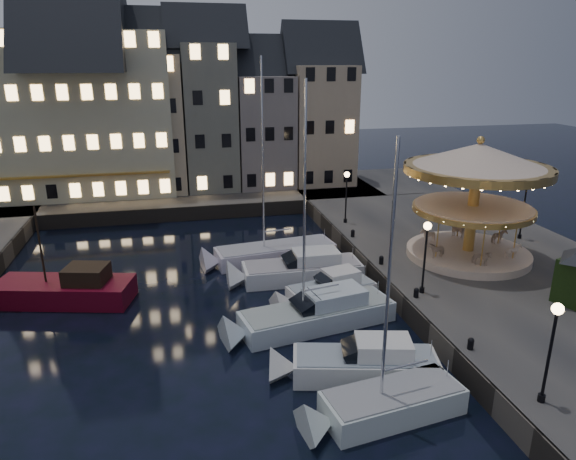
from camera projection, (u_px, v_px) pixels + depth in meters
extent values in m
plane|color=black|center=(302.00, 335.00, 27.01)|extent=(160.00, 160.00, 0.00)
cube|color=#474442|center=(479.00, 261.00, 35.25)|extent=(16.00, 56.00, 1.30)
cube|color=#474442|center=(156.00, 199.00, 51.09)|extent=(44.00, 12.00, 1.30)
cube|color=#47423A|center=(369.00, 271.00, 33.60)|extent=(0.15, 44.00, 1.30)
cube|color=#47423A|center=(178.00, 214.00, 45.95)|extent=(48.00, 0.15, 1.30)
cylinder|color=black|center=(541.00, 398.00, 19.70)|extent=(0.28, 0.28, 0.30)
cylinder|color=black|center=(549.00, 358.00, 19.15)|extent=(0.12, 0.12, 3.80)
sphere|color=#FFD18C|center=(558.00, 309.00, 18.51)|extent=(0.44, 0.44, 0.44)
cylinder|color=black|center=(422.00, 290.00, 28.97)|extent=(0.28, 0.28, 0.30)
cylinder|color=black|center=(424.00, 261.00, 28.41)|extent=(0.12, 0.12, 3.80)
sphere|color=#FFD18C|center=(428.00, 226.00, 27.77)|extent=(0.44, 0.44, 0.44)
cylinder|color=black|center=(345.00, 221.00, 41.47)|extent=(0.28, 0.28, 0.30)
cylinder|color=black|center=(346.00, 200.00, 40.92)|extent=(0.12, 0.12, 3.80)
sphere|color=#FFD18C|center=(347.00, 174.00, 40.28)|extent=(0.44, 0.44, 0.44)
cylinder|color=black|center=(519.00, 236.00, 37.78)|extent=(0.28, 0.28, 0.30)
cylinder|color=black|center=(523.00, 214.00, 37.23)|extent=(0.12, 0.12, 3.80)
sphere|color=#FFD18C|center=(527.00, 186.00, 36.59)|extent=(0.44, 0.44, 0.44)
cylinder|color=black|center=(471.00, 345.00, 23.27)|extent=(0.28, 0.28, 0.40)
sphere|color=black|center=(471.00, 341.00, 23.20)|extent=(0.30, 0.30, 0.30)
cylinder|color=black|center=(416.00, 294.00, 28.36)|extent=(0.28, 0.28, 0.40)
sphere|color=black|center=(416.00, 290.00, 28.29)|extent=(0.30, 0.30, 0.30)
cylinder|color=black|center=(381.00, 261.00, 33.00)|extent=(0.28, 0.28, 0.40)
sphere|color=black|center=(381.00, 258.00, 32.93)|extent=(0.30, 0.30, 0.30)
cylinder|color=black|center=(353.00, 234.00, 38.09)|extent=(0.28, 0.28, 0.40)
sphere|color=black|center=(353.00, 231.00, 38.02)|extent=(0.30, 0.30, 0.30)
cube|color=gray|center=(27.00, 138.00, 48.63)|extent=(5.00, 8.00, 11.00)
cube|color=#7B6A5E|center=(87.00, 131.00, 49.60)|extent=(5.60, 8.00, 12.00)
cube|color=tan|center=(151.00, 124.00, 50.69)|extent=(6.20, 8.00, 13.00)
cube|color=slate|center=(209.00, 117.00, 51.72)|extent=(5.00, 8.00, 14.00)
cube|color=gray|center=(263.00, 131.00, 53.32)|extent=(5.60, 8.00, 11.00)
cube|color=tan|center=(319.00, 124.00, 54.41)|extent=(6.20, 8.00, 12.00)
cube|color=beige|center=(86.00, 115.00, 49.14)|extent=(16.00, 9.00, 15.00)
cube|color=silver|center=(393.00, 405.00, 20.87)|extent=(6.03, 3.04, 1.30)
cube|color=gray|center=(394.00, 391.00, 20.66)|extent=(5.72, 2.82, 0.10)
cylinder|color=silver|center=(389.00, 278.00, 18.88)|extent=(0.14, 0.14, 10.09)
cube|color=silver|center=(365.00, 368.00, 23.33)|extent=(6.84, 3.64, 1.30)
cube|color=gray|center=(365.00, 356.00, 23.12)|extent=(6.48, 3.39, 0.10)
cube|color=silver|center=(383.00, 347.00, 22.97)|extent=(2.79, 2.16, 0.80)
cube|color=black|center=(354.00, 349.00, 23.03)|extent=(1.44, 1.74, 0.91)
cube|color=silver|center=(317.00, 318.00, 27.92)|extent=(8.77, 4.00, 1.30)
cube|color=gray|center=(318.00, 307.00, 27.71)|extent=(8.32, 3.73, 0.10)
cube|color=silver|center=(334.00, 296.00, 27.95)|extent=(3.50, 2.43, 0.80)
cube|color=black|center=(306.00, 303.00, 27.35)|extent=(1.68, 1.97, 1.03)
cylinder|color=silver|center=(305.00, 207.00, 25.61)|extent=(0.14, 0.14, 11.39)
cube|color=silver|center=(331.00, 295.00, 30.65)|extent=(5.50, 3.09, 1.30)
cube|color=gray|center=(332.00, 285.00, 30.43)|extent=(5.21, 2.88, 0.10)
cube|color=silver|center=(341.00, 276.00, 30.55)|extent=(2.25, 1.89, 0.80)
cube|color=black|center=(326.00, 281.00, 30.16)|extent=(1.22, 1.57, 0.83)
cube|color=silver|center=(302.00, 273.00, 33.83)|extent=(7.74, 2.66, 1.30)
cube|color=gray|center=(302.00, 263.00, 33.62)|extent=(7.35, 2.45, 0.10)
cube|color=silver|center=(316.00, 256.00, 33.67)|extent=(2.95, 1.96, 0.80)
cube|color=black|center=(293.00, 259.00, 33.40)|extent=(1.30, 1.81, 0.99)
cube|color=silver|center=(275.00, 254.00, 37.07)|extent=(8.80, 3.61, 1.30)
cube|color=gray|center=(275.00, 246.00, 36.86)|extent=(8.35, 3.35, 0.10)
cylinder|color=silver|center=(263.00, 168.00, 34.77)|extent=(0.14, 0.14, 11.50)
cube|color=#590619|center=(64.00, 293.00, 30.67)|extent=(8.43, 4.65, 1.50)
cube|color=black|center=(87.00, 275.00, 30.25)|extent=(2.74, 2.44, 1.07)
cylinder|color=black|center=(40.00, 247.00, 29.76)|extent=(0.12, 0.12, 4.80)
cylinder|color=beige|center=(467.00, 253.00, 34.18)|extent=(7.97, 7.97, 0.50)
cylinder|color=gold|center=(473.00, 205.00, 33.13)|extent=(0.70, 0.70, 6.18)
cylinder|color=beige|center=(473.00, 207.00, 33.16)|extent=(7.37, 7.37, 0.18)
cylinder|color=gold|center=(473.00, 209.00, 33.22)|extent=(7.65, 7.65, 0.35)
cone|color=beige|center=(479.00, 156.00, 32.13)|extent=(9.17, 9.17, 1.59)
cylinder|color=gold|center=(477.00, 169.00, 32.39)|extent=(9.17, 9.17, 0.50)
sphere|color=gold|center=(481.00, 140.00, 31.81)|extent=(0.50, 0.50, 0.50)
imported|color=beige|center=(497.00, 236.00, 35.26)|extent=(1.66, 1.20, 1.00)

